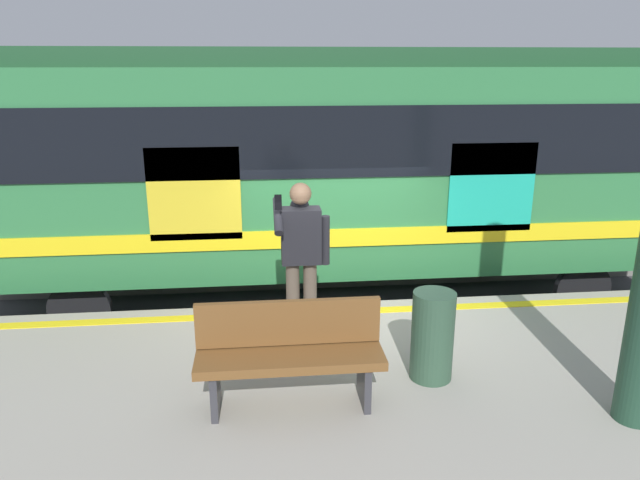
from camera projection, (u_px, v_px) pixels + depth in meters
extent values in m
plane|color=#3D3D3F|center=(338.00, 371.00, 7.57)|extent=(24.73, 24.73, 0.00)
cube|color=#9E998E|center=(366.00, 427.00, 5.60)|extent=(15.49, 3.84, 0.95)
cube|color=yellow|center=(342.00, 312.00, 7.00)|extent=(15.18, 0.16, 0.01)
cube|color=slate|center=(325.00, 317.00, 9.00)|extent=(20.13, 0.08, 0.16)
cube|color=slate|center=(315.00, 283.00, 10.36)|extent=(20.13, 0.08, 0.16)
cube|color=#2D723F|center=(332.00, 161.00, 9.05)|extent=(11.06, 3.08, 2.78)
cube|color=#1B4426|center=(332.00, 58.00, 8.61)|extent=(10.83, 2.83, 0.24)
cube|color=black|center=(347.00, 142.00, 7.43)|extent=(10.50, 0.03, 0.90)
cube|color=yellow|center=(346.00, 238.00, 7.79)|extent=(10.50, 0.03, 0.24)
cube|color=#19A58C|center=(492.00, 188.00, 7.80)|extent=(1.16, 0.02, 1.19)
cube|color=gold|center=(194.00, 194.00, 7.41)|extent=(1.16, 0.02, 1.19)
cylinder|color=black|center=(80.00, 309.00, 8.02)|extent=(0.84, 0.12, 0.84)
cylinder|color=black|center=(120.00, 253.00, 10.37)|extent=(0.84, 0.12, 0.84)
cylinder|color=black|center=(582.00, 289.00, 8.74)|extent=(0.84, 0.12, 0.84)
cylinder|color=black|center=(513.00, 241.00, 11.09)|extent=(0.84, 0.12, 0.84)
cylinder|color=brown|center=(310.00, 301.00, 6.21)|extent=(0.14, 0.14, 0.87)
cylinder|color=brown|center=(293.00, 302.00, 6.19)|extent=(0.14, 0.14, 0.87)
cube|color=black|center=(301.00, 236.00, 6.00)|extent=(0.40, 0.24, 0.57)
sphere|color=black|center=(300.00, 207.00, 6.07)|extent=(0.20, 0.20, 0.20)
sphere|color=#997051|center=(301.00, 194.00, 5.87)|extent=(0.22, 0.22, 0.22)
cylinder|color=black|center=(325.00, 240.00, 6.04)|extent=(0.09, 0.09, 0.51)
cylinder|color=black|center=(278.00, 216.00, 5.83)|extent=(0.09, 0.42, 0.33)
cube|color=black|center=(278.00, 202.00, 5.69)|extent=(0.07, 0.02, 0.15)
cube|color=maroon|center=(257.00, 338.00, 6.06)|extent=(0.38, 0.17, 0.26)
torus|color=maroon|center=(257.00, 320.00, 6.01)|extent=(0.35, 0.35, 0.02)
cube|color=brown|center=(290.00, 359.00, 4.96)|extent=(1.58, 0.44, 0.08)
cube|color=brown|center=(288.00, 322.00, 5.07)|extent=(1.58, 0.06, 0.40)
cube|color=#333338|center=(364.00, 379.00, 5.08)|extent=(0.06, 0.40, 0.45)
cube|color=#333338|center=(215.00, 387.00, 4.96)|extent=(0.06, 0.40, 0.45)
cylinder|color=#2D4C38|center=(432.00, 336.00, 5.44)|extent=(0.39, 0.39, 0.85)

